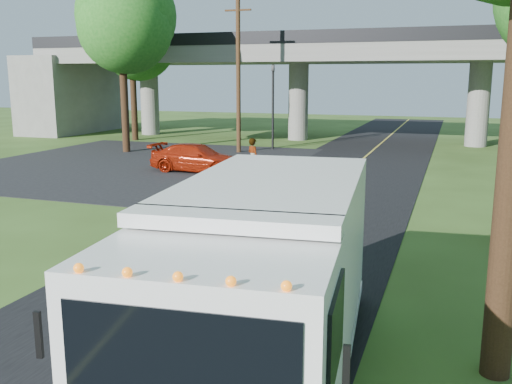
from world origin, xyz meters
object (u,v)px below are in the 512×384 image
at_px(tree_left_far, 132,33).
at_px(red_sedan, 197,158).
at_px(tree_left_lot, 122,16).
at_px(step_van, 263,278).
at_px(pedestrian, 253,158).
at_px(traffic_signal, 273,98).
at_px(utility_pole, 238,74).

bearing_deg(tree_left_far, red_sedan, -48.07).
bearing_deg(tree_left_lot, tree_left_far, 116.57).
distance_m(tree_left_far, red_sedan, 16.33).
relative_size(step_van, red_sedan, 1.60).
bearing_deg(step_van, red_sedan, 112.30).
relative_size(step_van, pedestrian, 4.07).
xyz_separation_m(traffic_signal, tree_left_lot, (-7.79, -4.16, 4.70)).
relative_size(traffic_signal, tree_left_far, 0.53).
bearing_deg(traffic_signal, step_van, -72.70).
distance_m(tree_left_lot, step_van, 28.03).
bearing_deg(traffic_signal, red_sedan, -95.40).
relative_size(tree_left_far, step_van, 1.36).
xyz_separation_m(traffic_signal, red_sedan, (-0.87, -9.21, -2.54)).
relative_size(utility_pole, red_sedan, 1.98).
height_order(tree_left_far, step_van, tree_left_far).
height_order(traffic_signal, utility_pole, utility_pole).
bearing_deg(step_van, tree_left_lot, 120.20).
bearing_deg(red_sedan, pedestrian, -101.97).
relative_size(utility_pole, tree_left_far, 0.91).
height_order(utility_pole, pedestrian, utility_pole).
relative_size(traffic_signal, tree_left_lot, 0.50).
bearing_deg(step_van, pedestrian, 104.39).
xyz_separation_m(utility_pole, step_van, (9.69, -24.31, -2.99)).
relative_size(tree_left_lot, pedestrian, 5.88).
xyz_separation_m(traffic_signal, step_van, (8.19, -26.31, -1.59)).
bearing_deg(utility_pole, tree_left_lot, -161.03).
distance_m(step_van, red_sedan, 19.37).
height_order(step_van, pedestrian, step_van).
bearing_deg(utility_pole, tree_left_far, 157.57).
distance_m(tree_left_far, pedestrian, 18.68).
height_order(utility_pole, step_van, utility_pole).
bearing_deg(tree_left_lot, pedestrian, -29.70).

